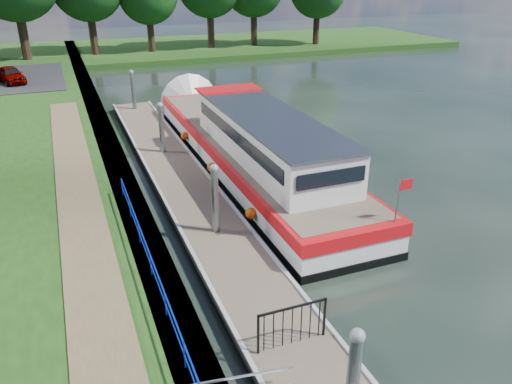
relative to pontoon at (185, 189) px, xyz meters
name	(u,v)px	position (x,y,z in m)	size (l,w,h in m)	color
bank_edge	(119,176)	(-2.55, 2.00, 0.20)	(1.10, 90.00, 0.78)	#473D2D
far_bank	(203,47)	(12.00, 39.00, 0.12)	(60.00, 18.00, 0.60)	#1A3E11
footpath	(88,251)	(-4.40, -5.00, 0.62)	(1.60, 40.00, 0.05)	brown
blue_fence	(174,322)	(-2.75, -10.00, 1.13)	(0.04, 18.04, 0.72)	#0C2DBF
pontoon	(185,189)	(0.00, 0.00, 0.00)	(2.50, 30.00, 0.56)	brown
mooring_piles	(184,165)	(0.00, 0.00, 1.10)	(0.30, 27.30, 3.55)	gray
gate_panel	(292,320)	(0.00, -10.80, 0.97)	(1.85, 0.05, 1.15)	black
barge	(244,143)	(3.60, 2.28, 0.90)	(4.36, 21.15, 4.78)	black
car_a	(11,75)	(-7.77, 23.06, 1.27)	(1.47, 3.65, 1.24)	#999999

